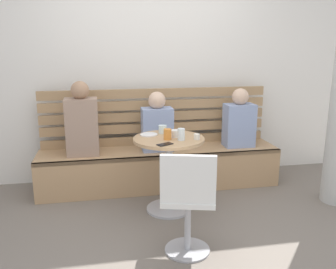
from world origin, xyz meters
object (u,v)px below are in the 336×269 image
Objects in this scene: person_child_left at (157,125)px; person_child_middle at (239,121)px; cafe_table at (169,160)px; booth_bench at (160,168)px; cup_espresso_small at (197,137)px; person_adult at (82,122)px; cup_tumbler_orange at (168,134)px; plate_small at (149,135)px; cup_glass_short at (163,129)px; cup_water_clear at (181,134)px; cup_ceramic_white at (175,134)px; white_chair at (188,200)px; phone_on_table at (165,144)px.

person_child_middle reaches higher than person_child_left.
person_child_middle reaches higher than cafe_table.
cup_espresso_small is (0.22, -0.74, 0.55)m from booth_bench.
person_adult is 1.28m from cup_espresso_small.
person_adult is 1.04m from cup_tumbler_orange.
plate_small is at bearing 149.00° from cup_espresso_small.
person_child_middle is at bearing 23.17° from cup_glass_short.
cup_tumbler_orange is at bearing -52.06° from plate_small.
cup_water_clear is (0.12, -0.05, 0.01)m from cup_tumbler_orange.
cup_water_clear reaches higher than cup_glass_short.
cup_tumbler_orange reaches higher than cup_ceramic_white.
person_adult is at bearing 146.12° from cup_espresso_small.
cup_espresso_small is at bearing -71.05° from person_child_left.
person_child_left is at bearing 88.00° from cup_glass_short.
cup_water_clear is (0.11, 0.71, 0.33)m from white_chair.
cup_tumbler_orange is at bearing -138.66° from cup_ceramic_white.
cup_ceramic_white is 0.13m from cup_water_clear.
booth_bench is at bearing 84.13° from cup_glass_short.
cup_glass_short is at bearing -35.11° from phone_on_table.
cup_glass_short is at bearing 131.22° from cup_espresso_small.
cup_ceramic_white is (0.08, 0.07, -0.02)m from cup_tumbler_orange.
cafe_table is at bearing 133.21° from cup_water_clear.
white_chair is 6.07× the size of phone_on_table.
cup_glass_short is 0.41m from cup_espresso_small.
phone_on_table is at bearing -119.59° from cup_ceramic_white.
cup_tumbler_orange reaches higher than booth_bench.
person_adult is at bearing 144.38° from plate_small.
person_adult is (-0.84, -0.03, 0.58)m from booth_bench.
person_child_middle reaches higher than phone_on_table.
white_chair is 1.00m from plate_small.
cup_glass_short is at bearing 112.61° from cup_water_clear.
person_child_middle is 1.11m from cup_water_clear.
white_chair is 0.82m from cup_tumbler_orange.
person_child_left is at bearing 1.56° from person_adult.
cup_ceramic_white is 0.57× the size of phone_on_table.
plate_small is (-0.27, 0.24, -0.05)m from cup_water_clear.
cup_glass_short reaches higher than phone_on_table.
phone_on_table is at bearing -75.73° from plate_small.
cup_water_clear is at bearing -67.39° from cup_glass_short.
person_child_middle is (0.93, -0.02, 0.52)m from booth_bench.
cup_glass_short is (0.80, -0.41, -0.02)m from person_adult.
cup_tumbler_orange reaches higher than phone_on_table.
cup_espresso_small is (0.27, -0.31, -0.01)m from cup_glass_short.
cup_glass_short is (-0.09, 0.18, 0.01)m from cup_ceramic_white.
booth_bench is 19.29× the size of phone_on_table.
person_child_middle is at bearing 0.25° from person_adult.
white_chair is at bearing 158.89° from phone_on_table.
cup_ceramic_white is (0.06, 0.02, 0.26)m from cafe_table.
plate_small is at bearing -13.53° from phone_on_table.
person_adult is 9.91× the size of cup_ceramic_white.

